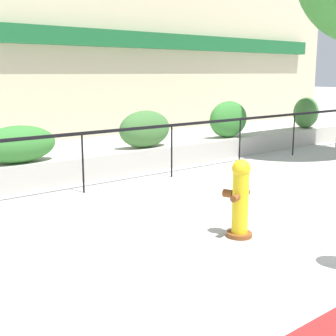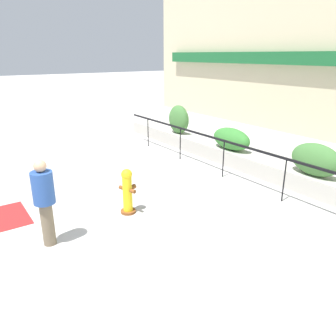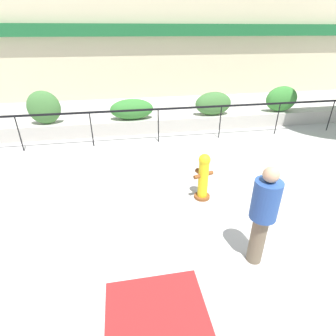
# 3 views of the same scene
# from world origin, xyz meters

# --- Properties ---
(ground_plane) EXTENTS (120.00, 120.00, 0.00)m
(ground_plane) POSITION_xyz_m (0.00, 0.00, 0.00)
(ground_plane) COLOR #BCB7B2
(planter_wall_low) EXTENTS (18.00, 0.70, 0.50)m
(planter_wall_low) POSITION_xyz_m (0.00, 6.00, 0.25)
(planter_wall_low) COLOR #B7B2A8
(planter_wall_low) RESTS_ON ground
(fence_railing_segment) EXTENTS (15.00, 0.05, 1.15)m
(fence_railing_segment) POSITION_xyz_m (-0.00, 4.90, 1.02)
(fence_railing_segment) COLOR black
(fence_railing_segment) RESTS_ON ground
(hedge_bush_0) EXTENTS (1.08, 0.59, 1.12)m
(hedge_bush_0) POSITION_xyz_m (-5.86, 6.00, 1.06)
(hedge_bush_0) COLOR #427538
(hedge_bush_0) RESTS_ON planter_wall_low
(hedge_bush_1) EXTENTS (1.54, 0.67, 0.73)m
(hedge_bush_1) POSITION_xyz_m (-2.93, 6.00, 0.86)
(hedge_bush_1) COLOR #387F33
(hedge_bush_1) RESTS_ON planter_wall_low
(hedge_bush_2) EXTENTS (1.38, 0.62, 0.86)m
(hedge_bush_2) POSITION_xyz_m (0.10, 6.00, 0.93)
(hedge_bush_2) COLOR #427538
(hedge_bush_2) RESTS_ON planter_wall_low
(fire_hydrant) EXTENTS (0.48, 0.48, 1.08)m
(fire_hydrant) POSITION_xyz_m (-1.67, 1.41, 0.55)
(fire_hydrant) COLOR brown
(fire_hydrant) RESTS_ON ground
(pedestrian) EXTENTS (0.52, 0.52, 1.73)m
(pedestrian) POSITION_xyz_m (-1.35, -0.49, 0.99)
(pedestrian) COLOR brown
(pedestrian) RESTS_ON ground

